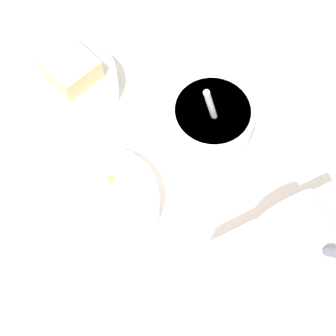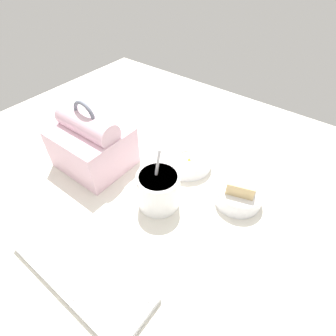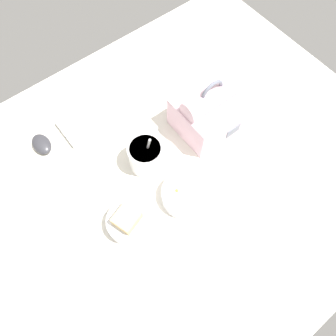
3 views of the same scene
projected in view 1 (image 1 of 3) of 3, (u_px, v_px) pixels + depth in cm
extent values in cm
cube|color=silver|center=(168.00, 187.00, 61.54)|extent=(140.00, 110.00, 2.00)
cube|color=beige|center=(313.00, 301.00, 49.32)|extent=(18.91, 16.67, 11.65)
cylinder|color=white|center=(210.00, 129.00, 58.50)|extent=(10.16, 10.16, 9.35)
cylinder|color=#C6892D|center=(213.00, 111.00, 54.46)|extent=(8.94, 8.94, 0.60)
cylinder|color=silver|center=(213.00, 113.00, 52.91)|extent=(0.70, 3.28, 10.60)
cylinder|color=silver|center=(75.00, 84.00, 63.87)|extent=(11.67, 11.67, 4.44)
cube|color=tan|center=(72.00, 74.00, 61.62)|extent=(7.91, 7.53, 6.22)
cylinder|color=silver|center=(104.00, 203.00, 57.48)|extent=(13.62, 13.62, 4.10)
ellipsoid|color=white|center=(101.00, 217.00, 55.15)|extent=(3.70, 3.70, 4.36)
cone|color=#EFBC47|center=(112.00, 182.00, 57.35)|extent=(6.15, 6.15, 3.49)
sphere|color=#4C5623|center=(74.00, 220.00, 56.43)|extent=(1.63, 1.63, 1.63)
sphere|color=#4C5623|center=(82.00, 221.00, 56.37)|extent=(1.63, 1.63, 1.63)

